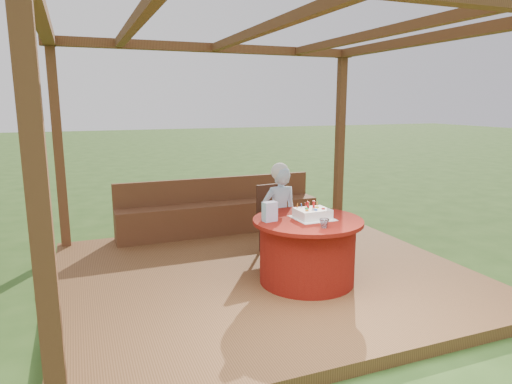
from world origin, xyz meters
The scene contains 10 objects.
ground centered at (0.00, 0.00, 0.00)m, with size 60.00×60.00×0.00m, color #2C4F1A.
deck centered at (0.00, 0.00, 0.06)m, with size 4.50×4.00×0.12m, color brown.
pergola centered at (0.00, 0.00, 2.41)m, with size 4.50×4.00×2.72m.
bench centered at (0.00, 1.72, 0.38)m, with size 3.00×0.42×0.80m.
table centered at (0.31, -0.46, 0.47)m, with size 1.17×1.17×0.70m.
chair centered at (0.41, 0.59, 0.60)m, with size 0.47×0.47×0.87m.
elderly_woman centered at (0.28, 0.19, 0.74)m, with size 0.43×0.29×1.22m.
birthday_cake centered at (0.37, -0.45, 0.87)m, with size 0.41×0.41×0.18m.
gift_bag centered at (-0.10, -0.38, 0.92)m, with size 0.14×0.09×0.20m, color #CE85B8.
drinking_glass centered at (0.30, -0.81, 0.86)m, with size 0.10×0.10×0.09m, color white.
Camera 1 is at (-1.92, -4.59, 2.04)m, focal length 32.00 mm.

